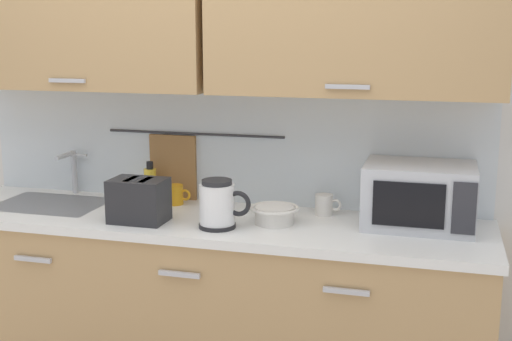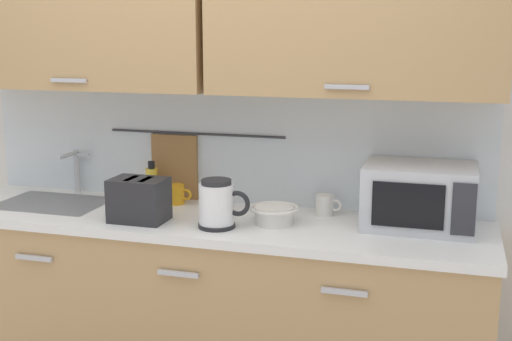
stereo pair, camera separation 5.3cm
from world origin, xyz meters
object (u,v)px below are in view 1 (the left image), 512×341
at_px(mixing_bowl, 274,213).
at_px(toaster, 139,200).
at_px(dish_soap_bottle, 150,184).
at_px(mug_near_sink, 176,195).
at_px(electric_kettle, 218,205).
at_px(microwave, 419,196).
at_px(mug_by_kettle, 325,205).

xyz_separation_m(mixing_bowl, toaster, (-0.58, -0.13, 0.05)).
relative_size(dish_soap_bottle, mug_near_sink, 1.63).
xyz_separation_m(mug_near_sink, toaster, (-0.04, -0.32, 0.05)).
xyz_separation_m(electric_kettle, toaster, (-0.36, -0.00, -0.01)).
height_order(microwave, electric_kettle, microwave).
bearing_deg(mug_by_kettle, dish_soap_bottle, 178.17).
height_order(dish_soap_bottle, mug_by_kettle, dish_soap_bottle).
xyz_separation_m(electric_kettle, mug_near_sink, (-0.32, 0.31, -0.05)).
bearing_deg(mug_by_kettle, electric_kettle, -141.38).
bearing_deg(mixing_bowl, microwave, 11.79).
distance_m(mixing_bowl, toaster, 0.59).
distance_m(microwave, toaster, 1.21).
xyz_separation_m(microwave, toaster, (-1.18, -0.25, -0.04)).
height_order(mixing_bowl, mug_by_kettle, mug_by_kettle).
bearing_deg(toaster, electric_kettle, 0.56).
height_order(dish_soap_bottle, mixing_bowl, dish_soap_bottle).
xyz_separation_m(dish_soap_bottle, toaster, (0.10, -0.35, 0.01)).
distance_m(electric_kettle, mug_by_kettle, 0.51).
bearing_deg(mug_by_kettle, mug_near_sink, -179.63).
bearing_deg(microwave, toaster, -167.89).
relative_size(electric_kettle, toaster, 0.89).
distance_m(dish_soap_bottle, mug_near_sink, 0.15).
bearing_deg(mug_near_sink, mixing_bowl, -19.52).
relative_size(dish_soap_bottle, mixing_bowl, 0.92).
xyz_separation_m(mug_near_sink, mixing_bowl, (0.54, -0.19, -0.00)).
bearing_deg(mug_near_sink, mug_by_kettle, 0.37).
distance_m(microwave, mug_near_sink, 1.14).
bearing_deg(microwave, mixing_bowl, -168.21).
relative_size(mixing_bowl, toaster, 0.84).
relative_size(dish_soap_bottle, mug_by_kettle, 1.63).
height_order(electric_kettle, dish_soap_bottle, electric_kettle).
bearing_deg(mug_by_kettle, microwave, -9.53).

